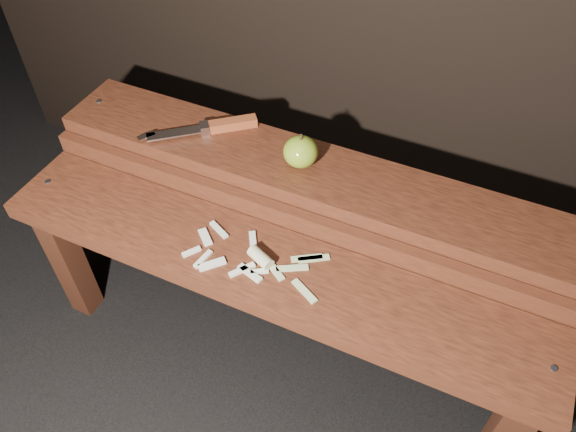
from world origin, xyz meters
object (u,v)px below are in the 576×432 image
at_px(knife, 218,126).
at_px(apple, 301,152).
at_px(bench_rear_tier, 307,196).
at_px(bench_front_tier, 264,286).

bearing_deg(knife, apple, -6.72).
bearing_deg(bench_rear_tier, bench_front_tier, -90.00).
distance_m(bench_front_tier, apple, 0.29).
xyz_separation_m(bench_front_tier, apple, (-0.02, 0.23, 0.18)).
bearing_deg(apple, bench_rear_tier, -11.54).
relative_size(bench_front_tier, bench_rear_tier, 1.00).
height_order(bench_rear_tier, knife, knife).
height_order(bench_front_tier, bench_rear_tier, bench_rear_tier).
distance_m(bench_front_tier, knife, 0.39).
xyz_separation_m(bench_rear_tier, apple, (-0.02, 0.00, 0.12)).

